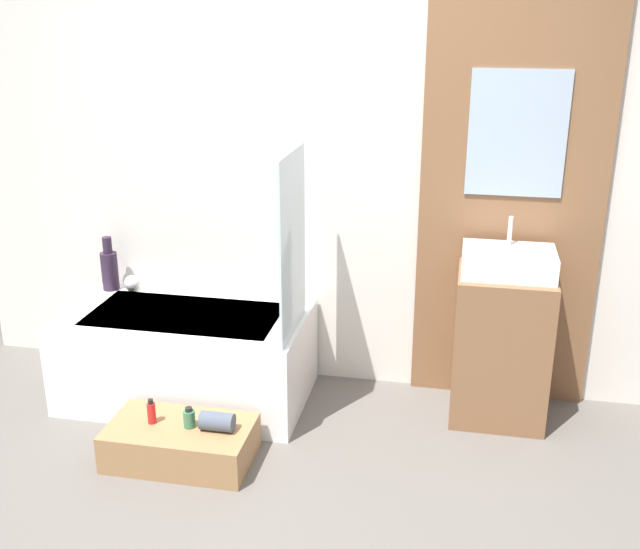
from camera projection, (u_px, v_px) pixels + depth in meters
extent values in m
plane|color=#605B56|center=(246.00, 549.00, 3.03)|extent=(12.00, 12.00, 0.00)
cube|color=silver|center=(322.00, 157.00, 4.04)|extent=(4.20, 0.06, 2.60)
cube|color=brown|center=(514.00, 167.00, 3.81)|extent=(0.94, 0.03, 2.60)
cube|color=#9EB2C6|center=(517.00, 134.00, 3.73)|extent=(0.48, 0.01, 0.63)
cube|color=white|center=(188.00, 355.00, 4.14)|extent=(1.32, 0.74, 0.50)
cube|color=silver|center=(185.00, 315.00, 4.05)|extent=(1.03, 0.52, 0.01)
cube|color=silver|center=(293.00, 244.00, 3.69)|extent=(0.01, 0.51, 0.93)
cube|color=#997047|center=(181.00, 443.00, 3.60)|extent=(0.69, 0.39, 0.19)
cube|color=brown|center=(501.00, 346.00, 3.90)|extent=(0.48, 0.43, 0.80)
cube|color=white|center=(508.00, 262.00, 3.74)|extent=(0.46, 0.33, 0.12)
cylinder|color=silver|center=(510.00, 231.00, 3.78)|extent=(0.02, 0.02, 0.15)
cylinder|color=#2D1E33|center=(110.00, 271.00, 4.37)|extent=(0.10, 0.10, 0.22)
cylinder|color=#2D1E33|center=(107.00, 245.00, 4.32)|extent=(0.05, 0.05, 0.10)
sphere|color=silver|center=(132.00, 283.00, 4.37)|extent=(0.09, 0.09, 0.09)
cylinder|color=red|center=(152.00, 413.00, 3.57)|extent=(0.04, 0.04, 0.10)
cylinder|color=black|center=(151.00, 401.00, 3.55)|extent=(0.02, 0.02, 0.02)
cylinder|color=#38704C|center=(189.00, 419.00, 3.54)|extent=(0.06, 0.06, 0.09)
cylinder|color=black|center=(189.00, 409.00, 3.52)|extent=(0.03, 0.03, 0.02)
cylinder|color=#4C5666|center=(217.00, 421.00, 3.51)|extent=(0.16, 0.09, 0.09)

